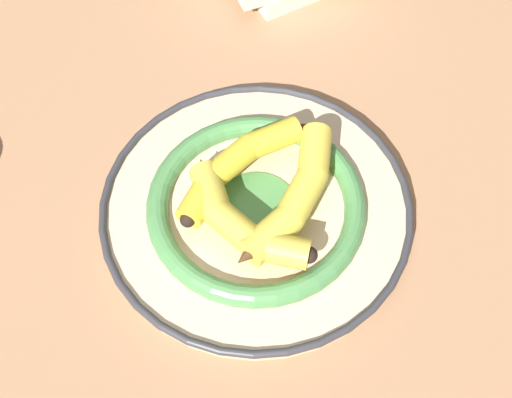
% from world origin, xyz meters
% --- Properties ---
extents(ground_plane, '(2.80, 2.80, 0.00)m').
position_xyz_m(ground_plane, '(0.00, 0.00, 0.00)').
color(ground_plane, '#A87A56').
extents(decorative_bowl, '(0.37, 0.37, 0.04)m').
position_xyz_m(decorative_bowl, '(0.03, -0.00, 0.02)').
color(decorative_bowl, beige).
rests_on(decorative_bowl, ground_plane).
extents(banana_a, '(0.07, 0.20, 0.03)m').
position_xyz_m(banana_a, '(-0.01, 0.02, 0.05)').
color(banana_a, yellow).
rests_on(banana_a, decorative_bowl).
extents(banana_b, '(0.19, 0.08, 0.03)m').
position_xyz_m(banana_b, '(0.03, -0.04, 0.05)').
color(banana_b, gold).
rests_on(banana_b, decorative_bowl).
extents(banana_c, '(0.07, 0.21, 0.04)m').
position_xyz_m(banana_c, '(0.07, 0.02, 0.05)').
color(banana_c, yellow).
rests_on(banana_c, decorative_bowl).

